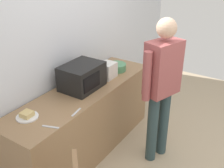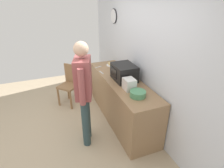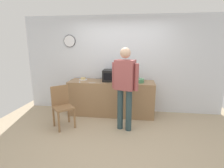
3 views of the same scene
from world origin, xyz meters
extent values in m
plane|color=tan|center=(0.00, 0.00, 0.00)|extent=(6.00, 6.00, 0.00)
cube|color=silver|center=(0.00, 1.60, 1.30)|extent=(5.40, 0.10, 2.60)
cylinder|color=white|center=(-1.43, 1.54, 1.93)|extent=(0.31, 0.03, 0.31)
cylinder|color=black|center=(-1.43, 1.54, 1.93)|extent=(0.33, 0.02, 0.33)
cube|color=#93704C|center=(-0.23, 1.22, 0.45)|extent=(2.23, 0.62, 0.90)
cube|color=black|center=(-0.20, 1.26, 1.05)|extent=(0.50, 0.38, 0.30)
cube|color=black|center=(-0.26, 1.06, 1.05)|extent=(0.30, 0.01, 0.18)
cylinder|color=white|center=(-1.02, 1.31, 0.91)|extent=(0.22, 0.22, 0.01)
cube|color=#D4B671|center=(-1.02, 1.31, 0.94)|extent=(0.12, 0.12, 0.05)
cylinder|color=#4C8E60|center=(0.48, 1.19, 0.95)|extent=(0.26, 0.26, 0.10)
cube|color=silver|center=(0.21, 1.17, 1.00)|extent=(0.22, 0.18, 0.20)
cube|color=silver|center=(-0.68, 0.96, 0.91)|extent=(0.17, 0.05, 0.01)
cube|color=silver|center=(-1.01, 1.00, 0.91)|extent=(0.08, 0.17, 0.01)
cylinder|color=#2D4348|center=(0.27, 0.36, 0.46)|extent=(0.13, 0.13, 0.92)
cylinder|color=#2D4348|center=(0.08, 0.42, 0.46)|extent=(0.13, 0.13, 0.92)
cube|color=#9E4C4C|center=(0.17, 0.39, 1.23)|extent=(0.45, 0.35, 0.63)
cylinder|color=#9E4C4C|center=(0.41, 0.31, 1.20)|extent=(0.09, 0.09, 0.56)
cylinder|color=#9E4C4C|center=(-0.06, 0.47, 1.20)|extent=(0.09, 0.09, 0.56)
sphere|color=#D1A889|center=(0.17, 0.39, 1.68)|extent=(0.22, 0.22, 0.22)
cylinder|color=olive|center=(-1.20, 0.06, 0.23)|extent=(0.04, 0.04, 0.45)
cylinder|color=olive|center=(-0.94, 0.30, 0.23)|extent=(0.04, 0.04, 0.45)
cylinder|color=olive|center=(-1.44, 0.32, 0.23)|extent=(0.04, 0.04, 0.45)
cylinder|color=olive|center=(-1.18, 0.56, 0.23)|extent=(0.04, 0.04, 0.45)
cube|color=olive|center=(-1.19, 0.31, 0.47)|extent=(0.57, 0.57, 0.04)
cube|color=olive|center=(-1.31, 0.44, 0.71)|extent=(0.32, 0.30, 0.45)
camera|label=1|loc=(-2.50, -0.66, 2.43)|focal=43.98mm
camera|label=2|loc=(2.71, -0.12, 2.37)|focal=29.33mm
camera|label=3|loc=(0.39, -3.20, 1.87)|focal=28.04mm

